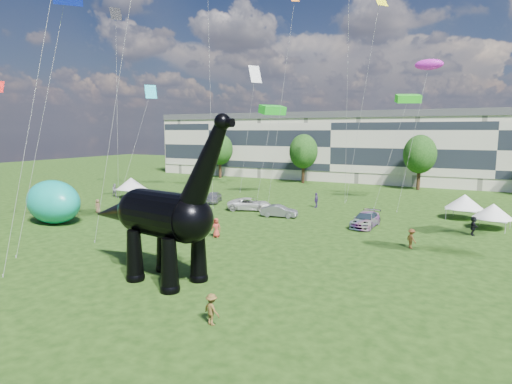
% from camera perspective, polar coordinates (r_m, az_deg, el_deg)
% --- Properties ---
extents(ground, '(220.00, 220.00, 0.00)m').
position_cam_1_polar(ground, '(27.87, -11.26, -12.10)').
color(ground, '#16330C').
rests_on(ground, ground).
extents(terrace_row, '(78.00, 11.00, 12.00)m').
position_cam_1_polar(terrace_row, '(85.89, 11.05, 5.67)').
color(terrace_row, beige).
rests_on(terrace_row, ground).
extents(tree_far_left, '(5.20, 5.20, 9.44)m').
position_cam_1_polar(tree_far_left, '(86.85, -4.84, 6.02)').
color(tree_far_left, '#382314').
rests_on(tree_far_left, ground).
extents(tree_mid_left, '(5.20, 5.20, 9.44)m').
position_cam_1_polar(tree_mid_left, '(78.67, 6.35, 5.77)').
color(tree_mid_left, '#382314').
rests_on(tree_mid_left, ground).
extents(tree_mid_right, '(5.20, 5.20, 9.44)m').
position_cam_1_polar(tree_mid_right, '(73.79, 21.02, 5.11)').
color(tree_mid_right, '#382314').
rests_on(tree_mid_right, ground).
extents(dinosaur_sculpture, '(13.44, 4.55, 10.94)m').
position_cam_1_polar(dinosaur_sculpture, '(28.10, -12.78, -3.22)').
color(dinosaur_sculpture, black).
rests_on(dinosaur_sculpture, ground).
extents(car_silver, '(3.17, 4.63, 1.46)m').
position_cam_1_polar(car_silver, '(57.38, -5.70, -0.71)').
color(car_silver, '#A9A9AE').
rests_on(car_silver, ground).
extents(car_grey, '(4.23, 2.13, 1.33)m').
position_cam_1_polar(car_grey, '(47.79, 3.13, -2.57)').
color(car_grey, slate).
rests_on(car_grey, ground).
extents(car_white, '(5.89, 4.14, 1.49)m').
position_cam_1_polar(car_white, '(51.78, -0.81, -1.62)').
color(car_white, silver).
rests_on(car_white, ground).
extents(car_dark, '(2.31, 5.20, 1.48)m').
position_cam_1_polar(car_dark, '(44.28, 14.40, -3.58)').
color(car_dark, '#595960').
rests_on(car_dark, ground).
extents(gazebo_near, '(4.28, 4.28, 2.54)m').
position_cam_1_polar(gazebo_near, '(47.71, 29.07, -2.26)').
color(gazebo_near, white).
rests_on(gazebo_near, ground).
extents(gazebo_far, '(4.66, 4.66, 2.73)m').
position_cam_1_polar(gazebo_far, '(51.70, 26.04, -1.17)').
color(gazebo_far, white).
rests_on(gazebo_far, ground).
extents(gazebo_left, '(4.89, 4.89, 2.91)m').
position_cam_1_polar(gazebo_left, '(63.91, -16.31, 1.10)').
color(gazebo_left, silver).
rests_on(gazebo_left, ground).
extents(inflatable_teal, '(7.87, 5.67, 4.50)m').
position_cam_1_polar(inflatable_teal, '(49.12, -25.42, -1.18)').
color(inflatable_teal, '#0DA493').
rests_on(inflatable_teal, ground).
extents(visitors, '(47.71, 34.48, 1.89)m').
position_cam_1_polar(visitors, '(43.05, 0.05, -3.48)').
color(visitors, '#368736').
rests_on(visitors, ground).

